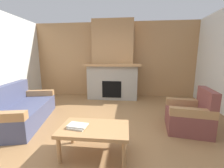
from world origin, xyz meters
The scene contains 7 objects.
ground centered at (0.00, 0.00, 0.00)m, with size 9.00×9.00×0.00m, color olive.
wall_back_wood_panel centered at (0.00, 3.00, 1.35)m, with size 6.00×0.12×2.70m, color #A87A4C.
fireplace centered at (0.00, 2.62, 1.16)m, with size 1.90×0.82×2.70m.
couch centered at (-1.81, 0.32, 0.29)m, with size 1.22×1.94×0.85m.
armchair centered at (1.76, 0.34, 0.29)m, with size 0.87×0.87×0.85m.
coffee_table centered at (0.04, -0.57, 0.38)m, with size 1.00×0.60×0.43m.
book_stack_near_edge centered at (-0.20, -0.62, 0.45)m, with size 0.30×0.22×0.04m.
Camera 1 is at (0.50, -2.50, 1.42)m, focal length 23.25 mm.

